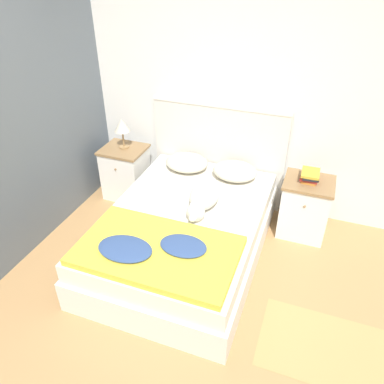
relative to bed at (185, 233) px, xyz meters
The scene contains 14 objects.
ground_plane 1.05m from the bed, 85.95° to the right, with size 16.00×16.00×0.00m, color tan.
wall_back 1.52m from the bed, 86.29° to the left, with size 9.00×0.06×2.55m.
wall_side_left 1.80m from the bed, behind, with size 0.06×3.10×2.55m.
bed is the anchor object (origin of this frame).
headboard 1.10m from the bed, 90.00° to the left, with size 1.50×0.06×1.17m.
nightstand_left 1.26m from the bed, 144.54° to the left, with size 0.48×0.44×0.62m.
nightstand_right 1.26m from the bed, 35.46° to the left, with size 0.48×0.44×0.62m.
pillow_left 0.88m from the bed, 109.35° to the left, with size 0.47×0.39×0.16m.
pillow_right 0.88m from the bed, 70.65° to the left, with size 0.47×0.39×0.16m.
quilt 0.66m from the bed, 90.96° to the right, with size 1.27×0.76×0.10m.
dog 0.41m from the bed, 48.63° to the left, with size 0.27×0.67×0.23m.
book_stack 1.34m from the bed, 36.22° to the left, with size 0.18×0.23×0.10m.
table_lamp 1.43m from the bed, 143.69° to the left, with size 0.18×0.18×0.35m.
rug 1.55m from the bed, 23.75° to the right, with size 1.04×0.65×0.00m.
Camera 1 is at (0.96, -1.56, 2.53)m, focal length 35.00 mm.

